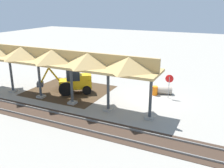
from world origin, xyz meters
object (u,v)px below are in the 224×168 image
concrete_pipe (164,90)px  traffic_barrel (155,91)px  stop_sign (169,81)px  backhoe (74,81)px

concrete_pipe → traffic_barrel: bearing=43.9°
stop_sign → backhoe: bearing=16.7°
stop_sign → backhoe: 9.42m
concrete_pipe → traffic_barrel: traffic_barrel is taller
backhoe → stop_sign: bearing=-163.3°
stop_sign → traffic_barrel: (1.41, -0.27, -1.23)m
stop_sign → traffic_barrel: 1.90m
backhoe → traffic_barrel: size_ratio=5.59×
traffic_barrel → stop_sign: bearing=169.4°
concrete_pipe → traffic_barrel: size_ratio=1.94×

